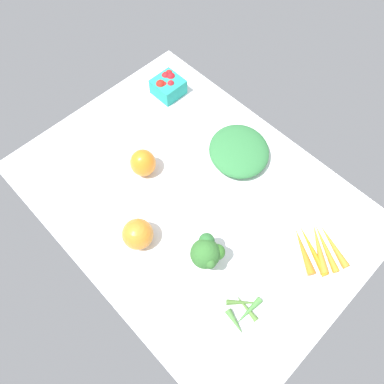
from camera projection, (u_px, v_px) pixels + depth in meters
tablecloth at (192, 197)px, 114.72cm from camera, size 104.00×76.00×2.00cm
okra_pile at (243, 312)px, 96.38cm from camera, size 9.20×10.89×1.87cm
leafy_greens_clump at (239, 151)px, 118.34cm from camera, size 27.96×27.67×5.72cm
carrot_bunch at (318, 248)px, 104.47cm from camera, size 18.09×15.65×2.39cm
bell_pepper_orange at (143, 163)px, 114.09cm from camera, size 9.89×9.89×9.12cm
broccoli_head at (207, 253)px, 97.36cm from camera, size 8.53×8.82×11.51cm
berry_basket at (168, 85)px, 131.15cm from camera, size 9.54×9.54×7.03cm
heirloom_tomato_orange at (138, 234)px, 102.94cm from camera, size 8.76×8.76×8.76cm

